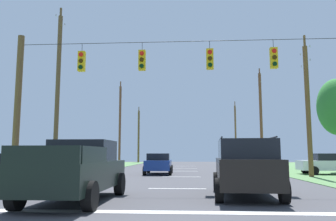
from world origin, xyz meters
TOP-DOWN VIEW (x-y plane):
  - stop_bar_stripe at (0.00, 3.67)m, footprint 13.05×0.45m
  - lane_dash_0 at (0.00, 9.67)m, footprint 2.50×0.15m
  - lane_dash_1 at (0.00, 17.27)m, footprint 2.50×0.15m
  - lane_dash_2 at (0.00, 24.48)m, footprint 2.50×0.15m
  - lane_dash_3 at (0.00, 30.25)m, footprint 2.50×0.15m
  - lane_dash_4 at (0.00, 36.68)m, footprint 2.50×0.15m
  - overhead_signal_span at (0.18, 9.85)m, footprint 15.67×0.31m
  - pickup_truck at (-3.04, 5.50)m, footprint 2.30×5.41m
  - suv_black at (2.51, 7.01)m, footprint 2.43×4.90m
  - distant_car_crossing_white at (10.63, 20.27)m, footprint 4.30×2.02m
  - distant_car_oncoming at (-1.78, 20.18)m, footprint 2.10×4.34m
  - distant_car_far_parked at (-9.99, 13.95)m, footprint 2.31×4.44m
  - utility_pole_mid_right at (8.40, 17.52)m, footprint 0.31×1.96m
  - utility_pole_far_right at (8.81, 34.40)m, footprint 0.33×1.66m
  - utility_pole_near_left at (8.38, 53.53)m, footprint 0.31×1.93m
  - utility_pole_far_left at (-8.26, 16.51)m, footprint 0.29×1.66m
  - utility_pole_distant_right at (-8.09, 36.09)m, footprint 0.28×1.75m
  - utility_pole_distant_left at (-8.34, 53.23)m, footprint 0.33×1.95m

SIDE VIEW (x-z plane):
  - stop_bar_stripe at x=0.00m, z-range 0.00..0.01m
  - lane_dash_0 at x=0.00m, z-range 0.00..0.01m
  - lane_dash_1 at x=0.00m, z-range 0.00..0.01m
  - lane_dash_2 at x=0.00m, z-range 0.00..0.01m
  - lane_dash_3 at x=0.00m, z-range 0.00..0.01m
  - lane_dash_4 at x=0.00m, z-range 0.00..0.01m
  - distant_car_crossing_white at x=10.63m, z-range 0.03..1.55m
  - distant_car_oncoming at x=-1.78m, z-range 0.03..1.55m
  - distant_car_far_parked at x=-9.99m, z-range 0.03..1.55m
  - pickup_truck at x=-3.04m, z-range -0.01..1.94m
  - suv_black at x=2.51m, z-range 0.03..2.09m
  - overhead_signal_span at x=0.18m, z-range 0.46..7.55m
  - utility_pole_mid_right at x=8.40m, z-range -0.12..9.39m
  - utility_pole_distant_left at x=-8.34m, z-range -0.11..9.55m
  - utility_pole_near_left at x=8.38m, z-range -0.21..10.30m
  - utility_pole_distant_right at x=-8.09m, z-range -0.02..10.50m
  - utility_pole_far_left at x=-8.26m, z-range -0.14..11.36m
  - utility_pole_far_right at x=8.81m, z-range -0.07..11.42m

